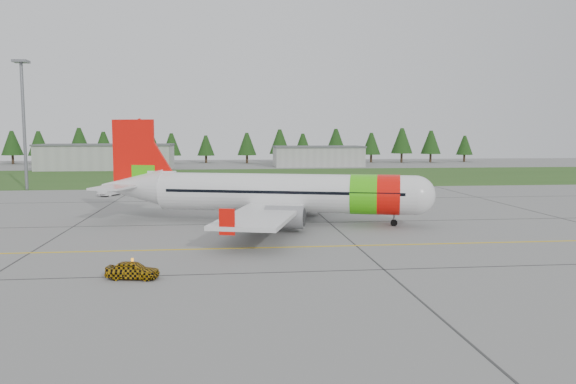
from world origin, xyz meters
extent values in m
plane|color=gray|center=(0.00, 0.00, 0.00)|extent=(320.00, 320.00, 0.00)
cylinder|color=white|center=(5.52, 20.08, 3.04)|extent=(25.55, 10.81, 3.82)
sphere|color=white|center=(17.76, 16.51, 3.04)|extent=(3.82, 3.82, 3.82)
cone|color=white|center=(-10.02, 24.61, 3.38)|extent=(7.66, 5.59, 3.82)
cube|color=black|center=(18.04, 16.43, 3.38)|extent=(2.22, 2.89, 0.55)
cylinder|color=#46CE0F|center=(13.05, 17.88, 3.04)|extent=(3.54, 4.46, 3.90)
cylinder|color=#F41008|center=(15.31, 17.22, 3.04)|extent=(3.16, 4.35, 3.90)
cube|color=white|center=(5.05, 20.22, 1.96)|extent=(13.96, 31.64, 0.35)
cube|color=#F41008|center=(8.47, 35.46, 2.50)|extent=(1.18, 0.50, 1.96)
cube|color=#F41008|center=(-0.26, 5.52, 2.50)|extent=(1.18, 0.50, 1.96)
cylinder|color=gray|center=(7.97, 24.98, 1.42)|extent=(3.97, 2.97, 2.06)
cylinder|color=gray|center=(4.95, 14.63, 1.42)|extent=(3.97, 2.97, 2.06)
cube|color=#F41008|center=(-9.83, 24.55, 6.67)|extent=(4.43, 1.60, 7.45)
cube|color=#46CE0F|center=(-8.79, 24.25, 4.51)|extent=(2.56, 1.11, 2.35)
cube|color=white|center=(-10.49, 24.74, 3.63)|extent=(6.17, 11.71, 0.22)
cylinder|color=slate|center=(15.87, 17.06, 0.69)|extent=(0.18, 0.18, 1.37)
cylinder|color=black|center=(15.87, 17.06, 0.33)|extent=(0.72, 0.45, 0.67)
cylinder|color=slate|center=(4.87, 23.13, 0.93)|extent=(0.22, 0.22, 1.86)
cylinder|color=black|center=(4.50, 23.24, 0.51)|extent=(1.10, 0.71, 1.02)
cylinder|color=slate|center=(3.34, 17.85, 0.93)|extent=(0.22, 0.22, 1.86)
cylinder|color=black|center=(2.96, 17.96, 0.51)|extent=(1.10, 0.71, 1.02)
imported|color=#D49A0B|center=(-6.08, -0.59, 1.63)|extent=(1.34, 1.50, 3.26)
imported|color=silver|center=(-16.93, 47.91, 2.31)|extent=(2.09, 2.04, 4.62)
cube|color=#30561E|center=(0.00, 82.00, 0.01)|extent=(320.00, 50.00, 0.03)
cube|color=gold|center=(0.00, 8.00, 0.01)|extent=(120.00, 0.25, 0.02)
cube|color=#A8A8A3|center=(-30.00, 110.00, 3.00)|extent=(32.00, 14.00, 6.00)
cube|color=#A8A8A3|center=(25.00, 118.00, 2.60)|extent=(24.00, 12.00, 5.20)
cylinder|color=slate|center=(-32.00, 58.00, 10.00)|extent=(0.50, 0.50, 20.00)
camera|label=1|loc=(-0.28, -35.31, 8.91)|focal=35.00mm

